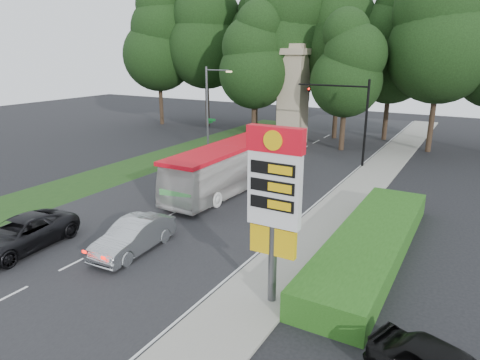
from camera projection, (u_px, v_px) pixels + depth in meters
The scene contains 21 objects.
ground at pixel (68, 267), 19.25m from camera, with size 120.00×120.00×0.00m, color black.
road_surface at pixel (214, 193), 29.22m from camera, with size 14.00×80.00×0.02m, color black.
sidewalk_right at pixel (335, 215), 25.15m from camera, with size 3.00×80.00×0.12m, color gray.
grass_verge_left at pixel (162, 158), 38.73m from camera, with size 5.00×50.00×0.02m, color #193814.
hedge at pixel (371, 243), 20.24m from camera, with size 3.00×14.00×1.20m, color #1F4C14.
gas_station_pylon at pixel (274, 193), 15.24m from camera, with size 2.10×0.45×6.85m.
traffic_signal_mast at pixel (351, 110), 35.13m from camera, with size 6.10×0.35×7.20m.
streetlight_signs at pixel (209, 106), 39.58m from camera, with size 2.75×0.98×8.00m.
monument at pixel (293, 94), 43.65m from camera, with size 3.00×3.00×10.05m.
tree_far_west at pixel (158, 40), 54.06m from camera, with size 8.96×8.96×17.60m.
tree_west_mid at pixel (206, 31), 52.58m from camera, with size 9.80×9.80×19.25m.
tree_west_near at pixel (256, 45), 51.86m from camera, with size 8.40×8.40×16.50m.
tree_center_left at pixel (281, 25), 45.58m from camera, with size 10.08×10.08×19.80m.
tree_center_right at pixel (341, 34), 44.67m from camera, with size 9.24×9.24×18.15m.
tree_east_near at pixel (393, 48), 44.34m from camera, with size 8.12×8.12×15.95m.
tree_east_mid at pixel (444, 28), 38.15m from camera, with size 9.52×9.52×18.70m.
tree_monument_left at pixel (254, 58), 43.70m from camera, with size 7.28×7.28×14.30m.
tree_monument_right at pixel (347, 66), 39.78m from camera, with size 6.72×6.72×13.20m.
transit_bus at pixel (226, 169), 29.20m from camera, with size 2.69×11.49×3.20m, color silver.
sedan_silver at pixel (133, 236), 20.52m from camera, with size 1.67×4.78×1.58m, color #A0A3A7.
suv_charcoal at pixel (20, 234), 20.75m from camera, with size 2.61×5.65×1.57m, color black.
Camera 1 is at (15.34, -11.16, 9.29)m, focal length 32.00 mm.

